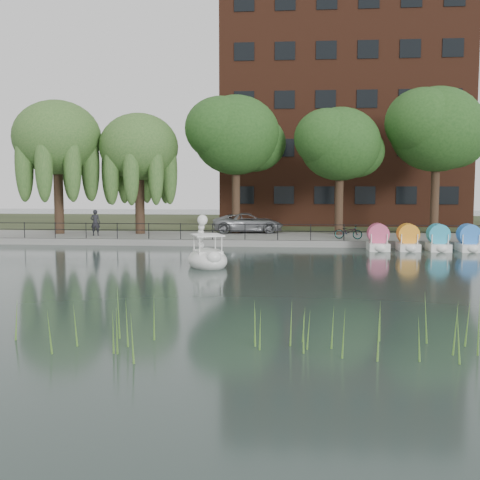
# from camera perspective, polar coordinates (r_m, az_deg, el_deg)

# --- Properties ---
(ground_plane) EXTENTS (120.00, 120.00, 0.00)m
(ground_plane) POSITION_cam_1_polar(r_m,az_deg,el_deg) (23.80, -2.04, -4.05)
(ground_plane) COLOR #344641
(promenade) EXTENTS (40.00, 6.00, 0.40)m
(promenade) POSITION_cam_1_polar(r_m,az_deg,el_deg) (39.57, 0.79, 0.12)
(promenade) COLOR gray
(promenade) RESTS_ON ground_plane
(kerb) EXTENTS (40.00, 0.25, 0.40)m
(kerb) POSITION_cam_1_polar(r_m,az_deg,el_deg) (36.64, 0.45, -0.32)
(kerb) COLOR gray
(kerb) RESTS_ON ground_plane
(land_strip) EXTENTS (60.00, 22.00, 0.36)m
(land_strip) POSITION_cam_1_polar(r_m,az_deg,el_deg) (53.50, 1.89, 1.54)
(land_strip) COLOR #47512D
(land_strip) RESTS_ON ground_plane
(railing) EXTENTS (32.00, 0.05, 1.00)m
(railing) POSITION_cam_1_polar(r_m,az_deg,el_deg) (36.76, 0.48, 1.18)
(railing) COLOR black
(railing) RESTS_ON promenade
(apartment_building) EXTENTS (20.00, 10.07, 18.00)m
(apartment_building) POSITION_cam_1_polar(r_m,az_deg,el_deg) (53.68, 9.55, 11.29)
(apartment_building) COLOR #4C1E16
(apartment_building) RESTS_ON land_strip
(willow_left) EXTENTS (5.88, 5.88, 9.01)m
(willow_left) POSITION_cam_1_polar(r_m,az_deg,el_deg) (42.93, -16.96, 9.23)
(willow_left) COLOR #473323
(willow_left) RESTS_ON promenade
(willow_mid) EXTENTS (5.32, 5.32, 8.15)m
(willow_mid) POSITION_cam_1_polar(r_m,az_deg,el_deg) (41.66, -9.56, 8.65)
(willow_mid) COLOR #473323
(willow_mid) RESTS_ON promenade
(broadleaf_center) EXTENTS (6.00, 6.00, 9.25)m
(broadleaf_center) POSITION_cam_1_polar(r_m,az_deg,el_deg) (41.57, -0.39, 9.86)
(broadleaf_center) COLOR #473323
(broadleaf_center) RESTS_ON promenade
(broadleaf_right) EXTENTS (5.40, 5.40, 8.32)m
(broadleaf_right) POSITION_cam_1_polar(r_m,az_deg,el_deg) (40.97, 9.46, 8.90)
(broadleaf_right) COLOR #473323
(broadleaf_right) RESTS_ON promenade
(broadleaf_far) EXTENTS (6.30, 6.30, 9.71)m
(broadleaf_far) POSITION_cam_1_polar(r_m,az_deg,el_deg) (43.01, 18.17, 9.89)
(broadleaf_far) COLOR #473323
(broadleaf_far) RESTS_ON promenade
(minivan) EXTENTS (3.33, 5.92, 1.56)m
(minivan) POSITION_cam_1_polar(r_m,az_deg,el_deg) (41.85, 0.76, 1.77)
(minivan) COLOR gray
(minivan) RESTS_ON promenade
(bicycle) EXTENTS (0.97, 1.81, 1.00)m
(bicycle) POSITION_cam_1_polar(r_m,az_deg,el_deg) (37.89, 10.24, 0.85)
(bicycle) COLOR gray
(bicycle) RESTS_ON promenade
(pedestrian) EXTENTS (0.76, 0.55, 1.98)m
(pedestrian) POSITION_cam_1_polar(r_m,az_deg,el_deg) (40.66, -13.56, 1.80)
(pedestrian) COLOR black
(pedestrian) RESTS_ON promenade
(swan_boat) EXTENTS (2.70, 3.27, 2.38)m
(swan_boat) POSITION_cam_1_polar(r_m,az_deg,el_deg) (28.14, -3.13, -1.48)
(swan_boat) COLOR white
(swan_boat) RESTS_ON ground_plane
(pedal_boat_row) EXTENTS (11.35, 1.70, 1.40)m
(pedal_boat_row) POSITION_cam_1_polar(r_m,az_deg,el_deg) (36.72, 20.86, -0.04)
(pedal_boat_row) COLOR white
(pedal_boat_row) RESTS_ON ground_plane
(reed_bank) EXTENTS (24.00, 2.40, 1.20)m
(reed_bank) POSITION_cam_1_polar(r_m,az_deg,el_deg) (14.22, 1.31, -8.22)
(reed_bank) COLOR #669938
(reed_bank) RESTS_ON ground_plane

